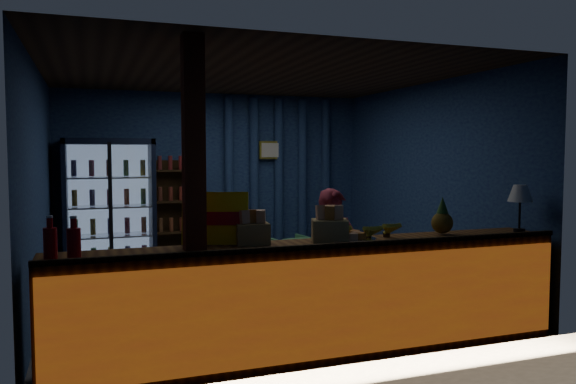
% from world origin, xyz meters
% --- Properties ---
extents(ground, '(4.60, 4.60, 0.00)m').
position_xyz_m(ground, '(0.00, 0.00, 0.00)').
color(ground, '#515154').
rests_on(ground, ground).
extents(room_walls, '(4.60, 4.60, 4.60)m').
position_xyz_m(room_walls, '(0.00, 0.00, 1.57)').
color(room_walls, navy).
rests_on(room_walls, ground).
extents(counter, '(4.40, 0.57, 0.99)m').
position_xyz_m(counter, '(0.00, -1.91, 0.48)').
color(counter, brown).
rests_on(counter, ground).
extents(support_post, '(0.16, 0.16, 2.60)m').
position_xyz_m(support_post, '(-1.05, -1.90, 1.30)').
color(support_post, maroon).
rests_on(support_post, ground).
extents(beverage_cooler, '(1.20, 0.62, 1.90)m').
position_xyz_m(beverage_cooler, '(-1.55, 1.92, 0.93)').
color(beverage_cooler, black).
rests_on(beverage_cooler, ground).
extents(bottle_shelf, '(0.50, 0.28, 1.60)m').
position_xyz_m(bottle_shelf, '(-0.70, 2.06, 0.79)').
color(bottle_shelf, '#372511').
rests_on(bottle_shelf, ground).
extents(curtain_folds, '(1.74, 0.14, 2.50)m').
position_xyz_m(curtain_folds, '(1.00, 2.14, 1.30)').
color(curtain_folds, navy).
rests_on(curtain_folds, room_walls).
extents(framed_picture, '(0.36, 0.04, 0.28)m').
position_xyz_m(framed_picture, '(0.85, 2.10, 1.75)').
color(framed_picture, gold).
rests_on(framed_picture, room_walls).
extents(shopkeeper, '(0.50, 0.33, 1.37)m').
position_xyz_m(shopkeeper, '(0.35, -1.40, 0.68)').
color(shopkeeper, maroon).
rests_on(shopkeeper, ground).
extents(green_chair, '(0.63, 0.65, 0.52)m').
position_xyz_m(green_chair, '(0.86, 1.28, 0.26)').
color(green_chair, '#51A361').
rests_on(green_chair, ground).
extents(side_table, '(0.60, 0.52, 0.55)m').
position_xyz_m(side_table, '(0.20, 1.38, 0.23)').
color(side_table, '#372511').
rests_on(side_table, ground).
extents(yellow_sign, '(0.55, 0.28, 0.43)m').
position_xyz_m(yellow_sign, '(-0.84, -1.68, 1.17)').
color(yellow_sign, yellow).
rests_on(yellow_sign, counter).
extents(soda_bottles, '(0.25, 0.18, 0.31)m').
position_xyz_m(soda_bottles, '(-2.00, -1.94, 1.07)').
color(soda_bottles, '#B20B11').
rests_on(soda_bottles, counter).
extents(snack_box_left, '(0.36, 0.32, 0.31)m').
position_xyz_m(snack_box_left, '(0.10, -1.89, 1.06)').
color(snack_box_left, olive).
rests_on(snack_box_left, counter).
extents(snack_box_centre, '(0.30, 0.26, 0.29)m').
position_xyz_m(snack_box_centre, '(-0.55, -1.76, 1.05)').
color(snack_box_centre, olive).
rests_on(snack_box_centre, counter).
extents(pastry_tray, '(0.48, 0.48, 0.08)m').
position_xyz_m(pastry_tray, '(0.28, -1.88, 0.98)').
color(pastry_tray, silver).
rests_on(pastry_tray, counter).
extents(banana_bunches, '(0.70, 0.28, 0.15)m').
position_xyz_m(banana_bunches, '(0.46, -1.86, 1.03)').
color(banana_bunches, gold).
rests_on(banana_bunches, counter).
extents(table_lamp, '(0.23, 0.23, 0.45)m').
position_xyz_m(table_lamp, '(2.05, -1.93, 1.30)').
color(table_lamp, black).
rests_on(table_lamp, counter).
extents(pineapple, '(0.20, 0.20, 0.34)m').
position_xyz_m(pineapple, '(1.25, -1.83, 1.09)').
color(pineapple, brown).
rests_on(pineapple, counter).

